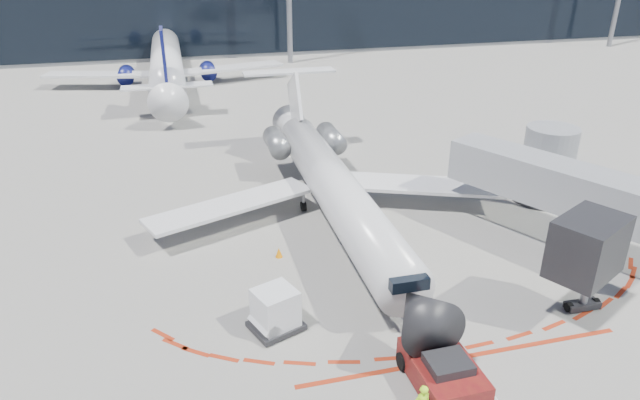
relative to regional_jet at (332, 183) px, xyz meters
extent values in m
plane|color=slate|center=(1.88, -2.00, -2.28)|extent=(260.00, 260.00, 0.00)
cube|color=silver|center=(1.88, 0.00, -2.27)|extent=(0.25, 40.00, 0.01)
cube|color=#9B2810|center=(1.88, -13.50, -2.27)|extent=(14.00, 0.25, 0.01)
cube|color=#96999B|center=(1.88, 63.00, 2.72)|extent=(150.00, 24.00, 10.00)
cube|color=black|center=(1.88, 50.95, 2.72)|extent=(150.00, 0.20, 9.00)
cube|color=#999CA2|center=(10.88, -6.50, 1.32)|extent=(8.22, 12.61, 2.30)
cube|color=black|center=(7.83, -12.24, 1.32)|extent=(3.86, 3.44, 2.60)
cylinder|color=gray|center=(8.63, -11.84, -1.08)|extent=(0.36, 0.36, 2.40)
cube|color=black|center=(8.63, -11.84, -2.06)|extent=(1.60, 0.60, 0.30)
cylinder|color=#999CA2|center=(13.93, -0.76, 0.12)|extent=(3.20, 3.20, 4.80)
cylinder|color=black|center=(13.93, -0.76, -2.03)|extent=(4.00, 4.00, 0.50)
cylinder|color=silver|center=(0.00, -1.12, -0.03)|extent=(2.58, 21.01, 2.58)
cone|color=black|center=(0.00, -12.96, -0.03)|extent=(2.58, 2.67, 2.58)
cone|color=silver|center=(0.00, 11.10, -0.03)|extent=(2.58, 3.44, 2.58)
cube|color=black|center=(0.00, -11.43, 0.49)|extent=(1.62, 1.34, 0.53)
cube|color=silver|center=(-5.92, 0.31, -0.89)|extent=(10.23, 6.06, 0.30)
cube|color=silver|center=(5.92, 0.31, -0.89)|extent=(10.23, 6.06, 0.30)
cube|color=silver|center=(0.00, 10.15, 2.26)|extent=(0.24, 4.48, 4.56)
cube|color=silver|center=(0.00, 12.15, 3.98)|extent=(6.87, 1.53, 0.15)
cylinder|color=slate|center=(-1.96, 7.28, 0.21)|extent=(1.43, 3.25, 1.43)
cylinder|color=slate|center=(1.96, 7.28, 0.21)|extent=(1.43, 3.25, 1.43)
cylinder|color=black|center=(0.00, -9.90, -2.01)|extent=(0.21, 0.53, 0.53)
cylinder|color=black|center=(-1.43, 1.27, -1.97)|extent=(0.29, 0.61, 0.61)
cylinder|color=black|center=(1.43, 1.27, -1.97)|extent=(0.29, 0.61, 0.61)
cylinder|color=gray|center=(0.00, -9.90, -1.75)|extent=(0.17, 0.17, 1.05)
cube|color=#5C0D12|center=(0.31, -14.71, -1.66)|extent=(2.31, 3.62, 1.00)
cube|color=black|center=(0.31, -15.05, -0.99)|extent=(1.59, 1.37, 0.39)
cylinder|color=gray|center=(0.26, -12.26, -1.89)|extent=(0.17, 2.90, 0.11)
cylinder|color=black|center=(1.39, -15.92, -1.92)|extent=(0.33, 0.72, 0.71)
cylinder|color=black|center=(-0.78, -13.51, -1.92)|extent=(0.33, 0.72, 0.71)
cylinder|color=black|center=(1.34, -13.46, -1.92)|extent=(0.33, 0.72, 0.71)
cube|color=black|center=(-5.16, -9.84, -2.09)|extent=(2.58, 2.40, 0.23)
cube|color=white|center=(-5.16, -9.84, -1.15)|extent=(2.12, 2.06, 1.66)
cylinder|color=black|center=(-5.69, -10.77, -2.17)|extent=(0.17, 0.23, 0.21)
cylinder|color=black|center=(-4.14, -10.17, -2.17)|extent=(0.17, 0.23, 0.21)
cylinder|color=black|center=(-6.18, -9.51, -2.17)|extent=(0.17, 0.23, 0.21)
cylinder|color=black|center=(-4.63, -8.91, -2.17)|extent=(0.17, 0.23, 0.21)
cone|color=orange|center=(-3.93, -3.86, -2.01)|extent=(0.39, 0.39, 0.54)
cone|color=orange|center=(-0.17, -15.43, -2.05)|extent=(0.33, 0.33, 0.46)
camera|label=1|loc=(-8.26, -29.73, 13.21)|focal=32.00mm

